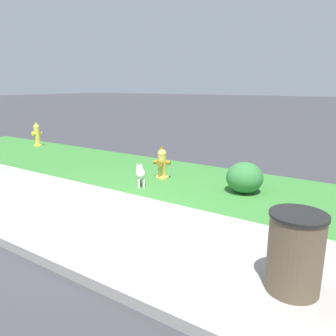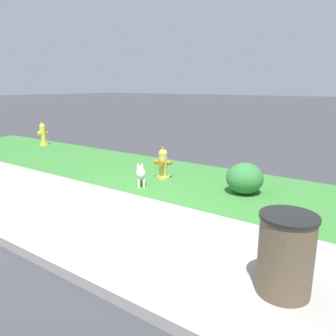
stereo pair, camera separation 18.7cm
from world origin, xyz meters
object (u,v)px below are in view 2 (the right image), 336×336
Objects in this scene: trash_bin at (286,255)px; fire_hydrant_mid_block at (43,134)px; small_white_dog at (141,173)px; shrub_bush_far_verge at (245,178)px; fire_hydrant_across_street at (163,164)px.

fire_hydrant_mid_block is at bearing 158.57° from trash_bin.
fire_hydrant_mid_block is 1.74× the size of small_white_dog.
shrub_bush_far_verge is (7.31, -0.85, -0.08)m from fire_hydrant_mid_block.
small_white_dog is 0.55× the size of trash_bin.
fire_hydrant_mid_block is at bearing -30.16° from fire_hydrant_across_street.
trash_bin reaches higher than fire_hydrant_mid_block.
fire_hydrant_across_street is 1.79m from shrub_bush_far_verge.
small_white_dog is 0.65× the size of shrub_bush_far_verge.
trash_bin reaches higher than fire_hydrant_across_street.
small_white_dog is (-0.06, -0.65, -0.07)m from fire_hydrant_across_street.
fire_hydrant_mid_block is at bearing 30.98° from small_white_dog.
trash_bin reaches higher than small_white_dog.
fire_hydrant_mid_block reaches higher than shrub_bush_far_verge.
fire_hydrant_mid_block is at bearing 173.37° from shrub_bush_far_verge.
shrub_bush_far_verge is at bearing 161.45° from fire_hydrant_across_street.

